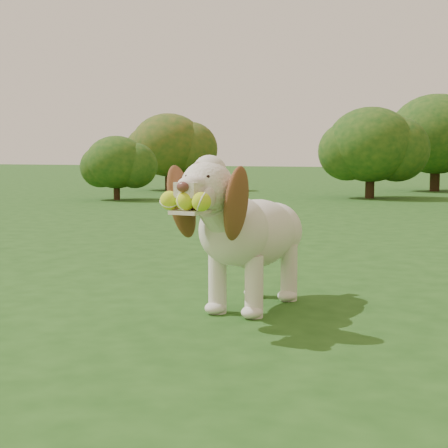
% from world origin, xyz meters
% --- Properties ---
extents(ground, '(80.00, 80.00, 0.00)m').
position_xyz_m(ground, '(0.00, 0.00, 0.00)').
color(ground, '#1D4614').
rests_on(ground, ground).
extents(dog, '(0.46, 1.29, 0.84)m').
position_xyz_m(dog, '(0.31, 0.24, 0.45)').
color(dog, silver).
rests_on(dog, ground).
extents(shrub_a, '(1.13, 1.13, 1.17)m').
position_xyz_m(shrub_a, '(-5.24, 7.51, 0.69)').
color(shrub_a, '#382314').
rests_on(shrub_a, ground).
extents(shrub_i, '(2.10, 2.10, 2.17)m').
position_xyz_m(shrub_i, '(-0.30, 12.92, 1.28)').
color(shrub_i, '#382314').
rests_on(shrub_i, ground).
extents(shrub_b, '(1.66, 1.66, 1.72)m').
position_xyz_m(shrub_b, '(-1.10, 9.86, 1.01)').
color(shrub_b, '#382314').
rests_on(shrub_b, ground).
extents(shrub_e, '(1.71, 1.71, 1.77)m').
position_xyz_m(shrub_e, '(-5.99, 10.85, 1.04)').
color(shrub_e, '#382314').
rests_on(shrub_e, ground).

